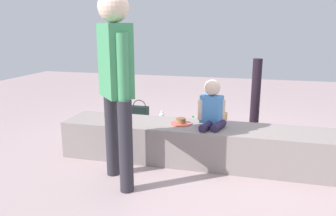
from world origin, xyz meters
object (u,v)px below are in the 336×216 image
Objects in this scene: child_seated at (212,106)px; water_bottle_far_side at (162,118)px; cake_plate at (181,122)px; adult_standing at (116,73)px; gift_bag at (119,121)px; handbag_black_leather at (140,113)px; party_cup_red at (294,136)px; handbag_brown_canvas at (216,119)px; cake_box_white at (154,131)px; water_bottle_near_gift at (193,123)px.

water_bottle_far_side is (-0.86, 1.19, -0.51)m from child_seated.
adult_standing is at bearing -122.61° from cake_plate.
handbag_black_leather is at bearing 81.73° from gift_bag.
child_seated is at bearing -54.00° from water_bottle_far_side.
party_cup_red is at bearing 37.62° from cake_plate.
child_seated is at bearing -85.84° from handbag_brown_canvas.
water_bottle_far_side is at bearing 173.09° from party_cup_red.
party_cup_red is (1.25, 0.96, -0.36)m from cake_plate.
party_cup_red is at bearing 8.87° from cake_box_white.
cake_plate is 0.68× the size of cake_box_white.
party_cup_red is 0.30× the size of cake_box_white.
child_seated reaches higher than cake_box_white.
handbag_black_leather is (-2.19, 0.37, 0.07)m from party_cup_red.
gift_bag is at bearing 113.04° from adult_standing.
handbag_brown_canvas is (1.17, -0.06, -0.00)m from handbag_black_leather.
water_bottle_near_gift is (-0.07, 1.08, -0.33)m from cake_plate.
adult_standing is 16.49× the size of party_cup_red.
child_seated is at bearing -70.40° from water_bottle_near_gift.
cake_box_white is (-0.83, 0.70, -0.54)m from child_seated.
water_bottle_near_gift is 0.57× the size of cake_box_white.
cake_box_white is (-0.44, -0.39, -0.02)m from water_bottle_near_gift.
gift_bag reaches higher than water_bottle_far_side.
party_cup_red is (0.93, 0.97, -0.56)m from child_seated.
cake_plate is at bearing -53.44° from cake_box_white.
cake_plate is at bearing -100.16° from handbag_brown_canvas.
cake_box_white is at bearing 93.57° from adult_standing.
adult_standing reaches higher than cake_box_white.
gift_bag is at bearing 144.07° from cake_plate.
water_bottle_far_side is at bearing 114.77° from cake_plate.
cake_box_white is at bearing -141.78° from handbag_brown_canvas.
gift_bag is (-1.02, 0.74, -0.26)m from cake_plate.
party_cup_red is at bearing -16.70° from handbag_brown_canvas.
cake_box_white is at bearing -171.13° from party_cup_red.
cake_box_white is at bearing -138.70° from water_bottle_near_gift.
adult_standing is 5.13× the size of handbag_brown_canvas.
water_bottle_near_gift is at bearing 41.30° from cake_box_white.
cake_plate is at bearing 57.39° from adult_standing.
child_seated is 1.52× the size of handbag_black_leather.
child_seated is 0.37m from cake_plate.
gift_bag is at bearing -160.73° from water_bottle_near_gift.
gift_bag is 3.30× the size of party_cup_red.
cake_plate is 0.92m from cake_box_white.
cake_plate is 1.18× the size of water_bottle_near_gift.
cake_plate is 0.67× the size of gift_bag.
handbag_black_leather is at bearing 123.70° from cake_box_white.
child_seated is 2.16× the size of cake_plate.
water_bottle_near_gift is 0.60× the size of handbag_black_leather.
party_cup_red is at bearing -6.91° from water_bottle_far_side.
cake_plate is at bearing -65.23° from water_bottle_far_side.
water_bottle_near_gift is (-0.39, 1.09, -0.52)m from child_seated.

